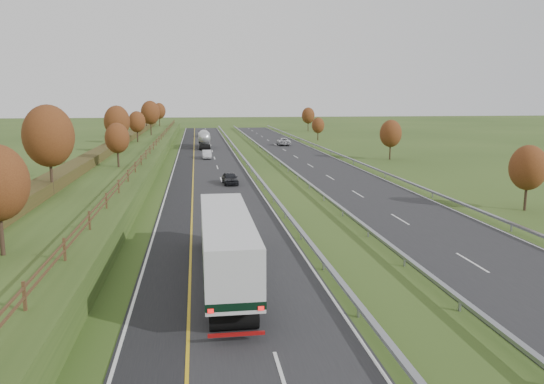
# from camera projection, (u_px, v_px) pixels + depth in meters

# --- Properties ---
(ground) EXTENTS (400.00, 400.00, 0.00)m
(ground) POSITION_uv_depth(u_px,v_px,m) (266.00, 170.00, 75.09)
(ground) COLOR #30491A
(ground) RESTS_ON ground
(near_carriageway) EXTENTS (10.50, 200.00, 0.04)m
(near_carriageway) POSITION_uv_depth(u_px,v_px,m) (209.00, 167.00, 78.85)
(near_carriageway) COLOR black
(near_carriageway) RESTS_ON ground
(far_carriageway) EXTENTS (10.50, 200.00, 0.04)m
(far_carriageway) POSITION_uv_depth(u_px,v_px,m) (317.00, 165.00, 81.14)
(far_carriageway) COLOR black
(far_carriageway) RESTS_ON ground
(hard_shoulder) EXTENTS (3.00, 200.00, 0.04)m
(hard_shoulder) POSITION_uv_depth(u_px,v_px,m) (183.00, 167.00, 78.33)
(hard_shoulder) COLOR black
(hard_shoulder) RESTS_ON ground
(lane_markings) EXTENTS (26.75, 200.00, 0.01)m
(lane_markings) POSITION_uv_depth(u_px,v_px,m) (251.00, 166.00, 79.62)
(lane_markings) COLOR silver
(lane_markings) RESTS_ON near_carriageway
(embankment_left) EXTENTS (12.00, 200.00, 2.00)m
(embankment_left) POSITION_uv_depth(u_px,v_px,m) (118.00, 162.00, 76.88)
(embankment_left) COLOR #30491A
(embankment_left) RESTS_ON ground
(hedge_left) EXTENTS (2.20, 180.00, 1.10)m
(hedge_left) POSITION_uv_depth(u_px,v_px,m) (104.00, 151.00, 76.33)
(hedge_left) COLOR #3A3A17
(hedge_left) RESTS_ON embankment_left
(fence_left) EXTENTS (0.12, 189.06, 1.20)m
(fence_left) POSITION_uv_depth(u_px,v_px,m) (149.00, 150.00, 76.80)
(fence_left) COLOR #422B19
(fence_left) RESTS_ON embankment_left
(median_barrier_near) EXTENTS (0.32, 200.00, 0.71)m
(median_barrier_near) POSITION_uv_depth(u_px,v_px,m) (247.00, 162.00, 79.54)
(median_barrier_near) COLOR gray
(median_barrier_near) RESTS_ON ground
(median_barrier_far) EXTENTS (0.32, 200.00, 0.71)m
(median_barrier_far) POSITION_uv_depth(u_px,v_px,m) (280.00, 161.00, 80.24)
(median_barrier_far) COLOR gray
(median_barrier_far) RESTS_ON ground
(outer_barrier_far) EXTENTS (0.32, 200.00, 0.71)m
(outer_barrier_far) POSITION_uv_depth(u_px,v_px,m) (354.00, 160.00, 81.84)
(outer_barrier_far) COLOR gray
(outer_barrier_far) RESTS_ON ground
(trees_left) EXTENTS (6.64, 164.30, 7.66)m
(trees_left) POSITION_uv_depth(u_px,v_px,m) (116.00, 126.00, 72.69)
(trees_left) COLOR #2D2116
(trees_left) RESTS_ON embankment_left
(trees_far) EXTENTS (8.45, 118.60, 7.12)m
(trees_far) POSITION_uv_depth(u_px,v_px,m) (348.00, 126.00, 110.69)
(trees_far) COLOR #2D2116
(trees_far) RESTS_ON ground
(box_lorry) EXTENTS (2.58, 16.28, 4.06)m
(box_lorry) POSITION_uv_depth(u_px,v_px,m) (226.00, 242.00, 29.33)
(box_lorry) COLOR black
(box_lorry) RESTS_ON near_carriageway
(road_tanker) EXTENTS (2.40, 11.22, 3.46)m
(road_tanker) POSITION_uv_depth(u_px,v_px,m) (204.00, 139.00, 107.85)
(road_tanker) COLOR silver
(road_tanker) RESTS_ON near_carriageway
(car_dark_near) EXTENTS (1.92, 4.28, 1.43)m
(car_dark_near) POSITION_uv_depth(u_px,v_px,m) (230.00, 178.00, 62.94)
(car_dark_near) COLOR black
(car_dark_near) RESTS_ON near_carriageway
(car_silver_mid) EXTENTS (1.52, 4.28, 1.41)m
(car_silver_mid) POSITION_uv_depth(u_px,v_px,m) (207.00, 154.00, 89.09)
(car_silver_mid) COLOR silver
(car_silver_mid) RESTS_ON near_carriageway
(car_small_far) EXTENTS (2.12, 4.68, 1.33)m
(car_small_far) POSITION_uv_depth(u_px,v_px,m) (202.00, 134.00, 138.55)
(car_small_far) COLOR #161137
(car_small_far) RESTS_ON near_carriageway
(car_oncoming) EXTENTS (2.88, 5.75, 1.56)m
(car_oncoming) POSITION_uv_depth(u_px,v_px,m) (284.00, 142.00, 113.54)
(car_oncoming) COLOR silver
(car_oncoming) RESTS_ON far_carriageway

